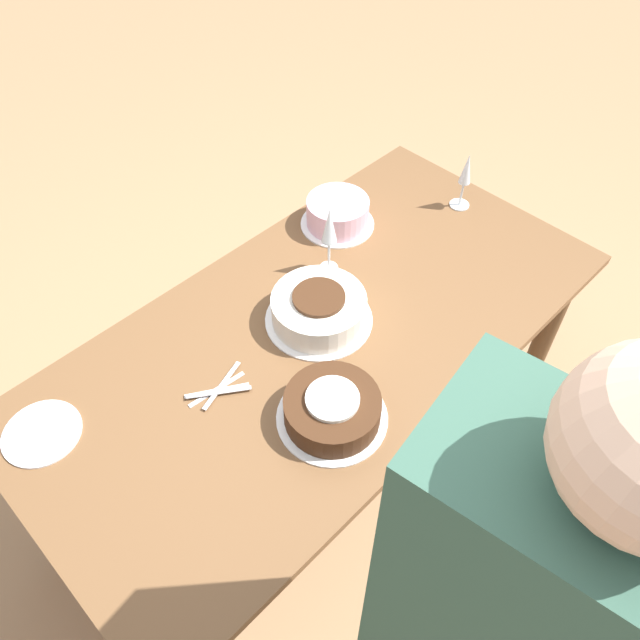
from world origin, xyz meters
name	(u,v)px	position (x,y,z in m)	size (l,w,h in m)	color
ground_plane	(320,457)	(0.00, 0.00, 0.00)	(12.00, 12.00, 0.00)	#A87F56
dining_table	(320,353)	(0.00, 0.00, 0.63)	(1.75, 0.88, 0.73)	brown
cake_center_white	(319,309)	(0.03, 0.03, 0.78)	(0.31, 0.31, 0.10)	white
cake_front_chocolate	(332,409)	(-0.18, -0.22, 0.77)	(0.28, 0.28, 0.09)	white
cake_back_decorated	(338,213)	(0.37, 0.29, 0.78)	(0.24, 0.24, 0.10)	white
wine_glass_near	(329,228)	(0.20, 0.16, 0.89)	(0.06, 0.06, 0.24)	silver
wine_glass_far	(466,174)	(0.74, 0.06, 0.86)	(0.07, 0.07, 0.20)	silver
dessert_plate_left	(42,433)	(-0.73, 0.26, 0.74)	(0.20, 0.20, 0.01)	silver
fork_pile	(219,389)	(-0.33, 0.05, 0.74)	(0.18, 0.11, 0.01)	silver
person_cutting	(507,633)	(-0.41, -0.82, 1.04)	(0.28, 0.43, 1.71)	#2D334C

